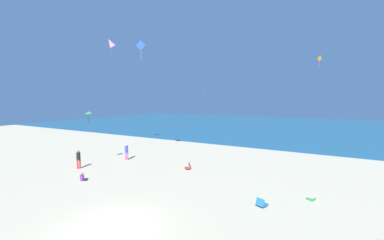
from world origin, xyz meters
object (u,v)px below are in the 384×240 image
object	(u,v)px
person_3	(127,151)
kite_orange	(319,59)
person_0	(83,178)
kite_pink	(111,43)
kite_green	(88,113)
kite_red	(205,91)
cooler_box	(311,198)
person_1	(78,158)
beach_chair_near_camera	(262,203)
beach_chair_far_left	(188,166)
kite_blue	(141,46)

from	to	relation	value
person_3	kite_orange	size ratio (longest dim) A/B	1.39
person_0	kite_pink	world-z (taller)	kite_pink
kite_orange	kite_pink	distance (m)	24.48
kite_green	kite_red	xyz separation A→B (m)	(2.94, 21.21, 2.88)
cooler_box	person_1	xyz separation A→B (m)	(-19.36, -2.63, 0.88)
person_3	kite_green	bearing A→B (deg)	-51.60
beach_chair_near_camera	cooler_box	size ratio (longest dim) A/B	1.44
person_1	beach_chair_near_camera	bearing A→B (deg)	33.09
kite_orange	kite_green	distance (m)	24.66
person_3	kite_pink	xyz separation A→B (m)	(-5.04, 2.93, 12.62)
kite_orange	kite_red	distance (m)	18.77
beach_chair_far_left	cooler_box	world-z (taller)	beach_chair_far_left
beach_chair_far_left	kite_orange	size ratio (longest dim) A/B	0.58
beach_chair_far_left	kite_blue	bearing A→B (deg)	-30.41
person_3	kite_green	world-z (taller)	kite_green
beach_chair_near_camera	person_0	distance (m)	13.69
beach_chair_far_left	kite_blue	xyz separation A→B (m)	(-6.09, 0.87, 11.84)
kite_red	kite_blue	bearing A→B (deg)	-89.44
person_3	kite_red	size ratio (longest dim) A/B	1.12
kite_orange	kite_pink	size ratio (longest dim) A/B	0.63
cooler_box	person_1	distance (m)	19.55
person_3	kite_orange	distance (m)	23.08
beach_chair_near_camera	kite_green	xyz separation A→B (m)	(-16.51, 0.93, 5.00)
beach_chair_near_camera	kite_green	world-z (taller)	kite_green
person_1	kite_green	xyz separation A→B (m)	(0.14, 1.15, 4.23)
beach_chair_near_camera	kite_orange	size ratio (longest dim) A/B	0.63
beach_chair_far_left	kite_red	distance (m)	20.48
person_0	kite_orange	distance (m)	25.91
beach_chair_far_left	kite_green	distance (m)	10.97
beach_chair_far_left	person_1	bearing A→B (deg)	3.44
beach_chair_near_camera	cooler_box	world-z (taller)	beach_chair_near_camera
beach_chair_far_left	person_3	bearing A→B (deg)	-21.05
beach_chair_far_left	person_0	xyz separation A→B (m)	(-6.22, -6.38, -0.05)
person_1	kite_orange	xyz separation A→B (m)	(19.97, 14.66, 9.89)
kite_blue	kite_pink	size ratio (longest dim) A/B	1.02
person_1	kite_red	bearing A→B (deg)	114.50
beach_chair_far_left	kite_red	world-z (taller)	kite_red
person_1	kite_blue	xyz separation A→B (m)	(3.25, 5.36, 11.12)
beach_chair_near_camera	kite_orange	distance (m)	18.26
beach_chair_far_left	kite_blue	size ratio (longest dim) A/B	0.36
beach_chair_near_camera	kite_blue	size ratio (longest dim) A/B	0.39
cooler_box	kite_orange	bearing A→B (deg)	87.09
person_3	kite_pink	distance (m)	13.91
person_1	person_3	world-z (taller)	person_3
kite_blue	kite_red	distance (m)	17.46
cooler_box	person_3	distance (m)	17.62
person_3	kite_red	distance (m)	19.41
person_1	kite_pink	distance (m)	14.92
beach_chair_near_camera	kite_pink	xyz separation A→B (m)	(-19.85, 7.04, 13.40)
person_0	kite_red	distance (m)	25.49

